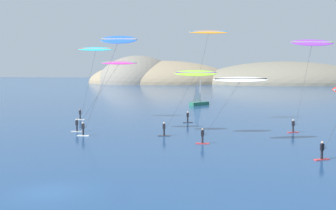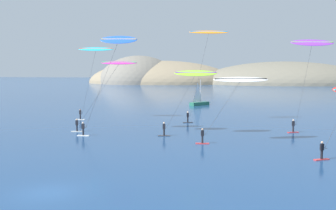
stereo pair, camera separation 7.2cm
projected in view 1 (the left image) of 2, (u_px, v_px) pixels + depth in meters
The scene contains 10 objects.
ground_plane at pixel (49, 193), 28.14m from camera, with size 600.00×600.00×0.00m, color navy.
headland_island at pixel (202, 83), 215.43m from camera, with size 143.20×56.78×28.60m.
sailboat_near at pixel (200, 102), 92.84m from camera, with size 4.65×5.10×5.70m.
kitesurfer_purple at pixel (311, 48), 53.31m from camera, with size 5.86×2.81×12.00m.
kitesurfer_white at pixel (238, 83), 46.24m from camera, with size 8.09×3.27×7.39m.
kitesurfer_orange at pixel (207, 39), 62.68m from camera, with size 6.81×2.39×13.94m.
kitesurfer_magenta at pixel (115, 68), 54.40m from camera, with size 8.64×2.80×9.25m.
kitesurfer_cyan at pixel (95, 54), 66.42m from camera, with size 6.21×2.19×11.62m.
kitesurfer_lime at pixel (194, 77), 50.92m from camera, with size 7.26×2.51×8.10m.
kitesurfer_blue at pixel (116, 47), 50.43m from camera, with size 7.52×1.98×12.25m.
Camera 1 is at (11.95, -26.01, 8.42)m, focal length 45.00 mm.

